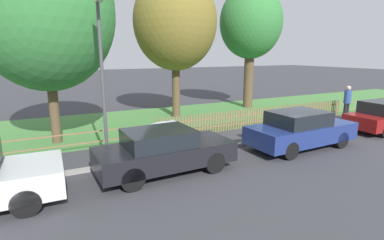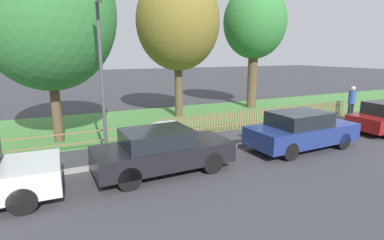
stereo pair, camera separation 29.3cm
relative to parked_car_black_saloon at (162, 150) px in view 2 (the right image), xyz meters
The scene contains 12 objects.
ground_plane 6.95m from the parked_car_black_saloon, ahead, with size 120.00×120.00×0.00m, color #38383D.
kerb_stone 6.96m from the parked_car_black_saloon, ahead, with size 41.86×0.20×0.12m, color gray.
grass_strip 9.87m from the parked_car_black_saloon, 46.07° to the left, with size 41.86×7.19×0.01m, color #477F3D.
park_fence 7.68m from the parked_car_black_saloon, 27.20° to the left, with size 41.86×0.05×0.94m.
parked_car_black_saloon is the anchor object (origin of this frame).
parked_car_navy_estate 5.66m from the parked_car_black_saloon, ahead, with size 4.48×1.87×1.48m.
covered_motorcycle 2.30m from the parked_car_black_saloon, 69.50° to the left, with size 2.03×0.78×1.12m.
tree_nearest_kerb 7.27m from the parked_car_black_saloon, 119.05° to the left, with size 5.28×5.28×8.23m.
tree_behind_motorcycle 9.60m from the parked_car_black_saloon, 63.47° to the left, with size 4.60×4.60×7.96m.
tree_mid_park 13.40m from the parked_car_black_saloon, 41.01° to the left, with size 4.06×4.06×7.93m.
pedestrian_near_fence 12.32m from the parked_car_black_saloon, 12.21° to the left, with size 0.44×0.44×1.88m.
street_lamp 3.47m from the parked_car_black_saloon, 128.39° to the left, with size 0.20×0.79×5.35m.
Camera 2 is at (-9.78, -9.42, 3.66)m, focal length 28.00 mm.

